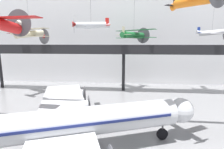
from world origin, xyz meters
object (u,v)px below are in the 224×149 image
object	(u,v)px
airliner_silver_main	(51,126)
suspended_plane_white_twin	(212,33)
suspended_plane_cream_biplane	(30,34)
suspended_plane_green_biplane	(134,35)
suspended_plane_silver_racer	(91,25)
suspended_plane_orange_highwing	(194,0)

from	to	relation	value
airliner_silver_main	suspended_plane_white_twin	bearing A→B (deg)	25.03
suspended_plane_cream_biplane	suspended_plane_green_biplane	world-z (taller)	suspended_plane_cream_biplane
suspended_plane_white_twin	suspended_plane_cream_biplane	world-z (taller)	suspended_plane_white_twin
suspended_plane_silver_racer	suspended_plane_cream_biplane	bearing A→B (deg)	-48.96
suspended_plane_green_biplane	airliner_silver_main	bearing A→B (deg)	-160.99
suspended_plane_cream_biplane	suspended_plane_silver_racer	bearing A→B (deg)	-96.89
suspended_plane_green_biplane	suspended_plane_silver_racer	distance (m)	15.64
suspended_plane_orange_highwing	suspended_plane_green_biplane	world-z (taller)	suspended_plane_orange_highwing
suspended_plane_orange_highwing	suspended_plane_cream_biplane	world-z (taller)	suspended_plane_orange_highwing
suspended_plane_orange_highwing	suspended_plane_cream_biplane	bearing A→B (deg)	-151.03
airliner_silver_main	suspended_plane_green_biplane	bearing A→B (deg)	51.26
airliner_silver_main	suspended_plane_white_twin	distance (m)	36.41
airliner_silver_main	suspended_plane_silver_racer	xyz separation A→B (m)	(1.77, 10.54, 10.20)
suspended_plane_orange_highwing	suspended_plane_green_biplane	bearing A→B (deg)	163.68
airliner_silver_main	suspended_plane_silver_racer	world-z (taller)	suspended_plane_silver_racer
suspended_plane_white_twin	suspended_plane_orange_highwing	size ratio (longest dim) A/B	1.31
suspended_plane_white_twin	suspended_plane_silver_racer	xyz separation A→B (m)	(-22.87, -14.42, 0.41)
suspended_plane_orange_highwing	airliner_silver_main	bearing A→B (deg)	-104.40
suspended_plane_green_biplane	suspended_plane_silver_racer	xyz separation A→B (m)	(-6.47, -14.22, 0.80)
suspended_plane_white_twin	suspended_plane_green_biplane	world-z (taller)	suspended_plane_white_twin
suspended_plane_green_biplane	suspended_plane_silver_racer	bearing A→B (deg)	-167.06
suspended_plane_silver_racer	suspended_plane_green_biplane	bearing A→B (deg)	-131.95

